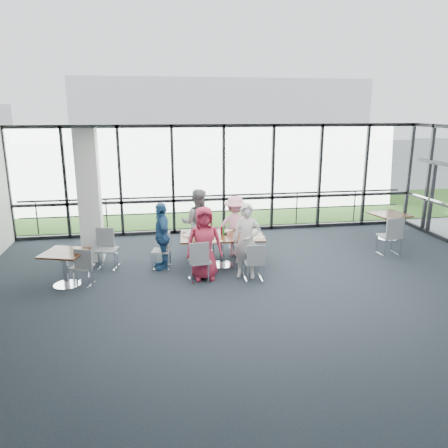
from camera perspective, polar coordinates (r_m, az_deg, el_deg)
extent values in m
cube|color=#1D242C|center=(8.74, 5.48, -9.75)|extent=(12.00, 10.00, 0.02)
cube|color=silver|center=(7.97, 6.05, 11.76)|extent=(12.00, 10.00, 0.04)
cube|color=silver|center=(3.96, 25.96, -17.30)|extent=(12.00, 0.10, 3.20)
cube|color=white|center=(13.00, -0.04, 5.88)|extent=(12.00, 0.10, 3.20)
cube|color=black|center=(14.25, 25.45, 2.98)|extent=(0.12, 1.60, 2.10)
cube|color=white|center=(10.96, -17.16, 3.55)|extent=(0.50, 0.50, 3.20)
cube|color=gray|center=(18.16, -2.66, 3.22)|extent=(80.00, 70.00, 0.02)
cube|color=#3D6025|center=(16.22, -1.80, 1.93)|extent=(80.00, 5.00, 0.01)
cube|color=silver|center=(40.15, -0.82, 13.88)|extent=(24.00, 10.00, 6.00)
cylinder|color=#2D2D33|center=(13.79, -0.46, 1.74)|extent=(12.00, 0.06, 0.06)
cube|color=#381A0C|center=(10.22, -0.28, -1.58)|extent=(2.01, 1.22, 0.04)
cylinder|color=silver|center=(10.33, -0.28, -3.58)|extent=(0.12, 0.12, 0.71)
cylinder|color=silver|center=(10.45, -0.28, -5.35)|extent=(0.56, 0.56, 0.03)
cube|color=#381A0C|center=(9.63, -20.16, -3.55)|extent=(1.03, 1.03, 0.04)
cylinder|color=silver|center=(9.75, -19.96, -5.65)|extent=(0.12, 0.12, 0.71)
cube|color=#381A0C|center=(13.18, 20.81, 1.17)|extent=(1.09, 1.09, 0.04)
cylinder|color=silver|center=(13.27, 20.67, -0.40)|extent=(0.12, 0.12, 0.71)
imported|color=#A9253F|center=(9.43, -2.61, -2.53)|extent=(0.79, 0.52, 1.61)
imported|color=silver|center=(9.51, 2.99, -2.23)|extent=(0.72, 0.62, 1.66)
imported|color=gray|center=(10.88, -3.46, 0.11)|extent=(0.93, 0.68, 1.72)
imported|color=#FDA4BD|center=(10.96, 1.47, -0.27)|extent=(1.08, 0.74, 1.53)
imported|color=#28578C|center=(10.14, -8.11, -1.55)|extent=(0.60, 0.97, 1.57)
cylinder|color=white|center=(9.88, -2.89, -2.02)|extent=(0.24, 0.24, 0.01)
cylinder|color=white|center=(9.93, 2.94, -1.94)|extent=(0.25, 0.25, 0.01)
cylinder|color=white|center=(10.50, -3.33, -1.01)|extent=(0.26, 0.26, 0.01)
cylinder|color=white|center=(10.61, 2.34, -0.82)|extent=(0.27, 0.27, 0.01)
cylinder|color=white|center=(10.24, -4.64, -1.44)|extent=(0.28, 0.28, 0.01)
cylinder|color=white|center=(9.92, -1.45, -1.56)|extent=(0.07, 0.07, 0.14)
cylinder|color=white|center=(10.03, 1.34, -1.35)|extent=(0.07, 0.07, 0.15)
cylinder|color=white|center=(10.39, -0.10, -0.84)|extent=(0.06, 0.06, 0.13)
cylinder|color=white|center=(10.09, -3.88, -1.31)|extent=(0.07, 0.07, 0.14)
cube|color=white|center=(9.75, -1.09, -2.26)|extent=(0.35, 0.30, 0.00)
cube|color=white|center=(10.08, 4.48, -1.74)|extent=(0.34, 0.28, 0.00)
cube|color=white|center=(10.61, 0.29, -0.84)|extent=(0.35, 0.33, 0.00)
cube|color=black|center=(10.27, 0.05, -1.27)|extent=(0.10, 0.07, 0.04)
cylinder|color=#940012|center=(10.29, -0.28, -0.84)|extent=(0.06, 0.06, 0.18)
cylinder|color=#207E2B|center=(10.21, -0.09, -0.90)|extent=(0.05, 0.05, 0.20)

